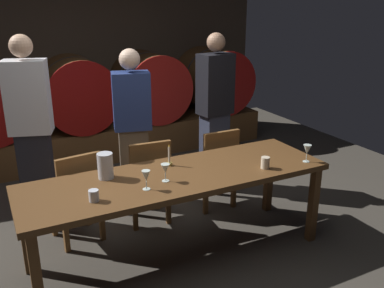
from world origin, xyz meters
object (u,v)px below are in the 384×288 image
wine_glass_center (165,169)px  wine_glass_right (307,150)px  chair_left (77,193)px  guest_center (133,128)px  guest_left (32,132)px  cup_left (94,196)px  wine_barrel_right (149,86)px  wine_barrel_far_right (213,80)px  wine_barrel_center (76,93)px  guest_right (215,111)px  wine_glass_left (146,177)px  cup_right (265,163)px  chair_center (148,177)px  pitcher (105,166)px  chair_right (216,164)px  candle_center (169,160)px  dining_table (178,182)px

wine_glass_center → wine_glass_right: bearing=-8.0°
chair_left → guest_center: 0.97m
guest_center → guest_left: bearing=13.7°
guest_left → cup_left: size_ratio=21.66×
wine_barrel_right → cup_left: wine_barrel_right is taller
wine_barrel_far_right → guest_left: (-2.90, -1.65, 0.02)m
wine_barrel_center → wine_glass_center: size_ratio=6.67×
guest_right → wine_glass_left: 1.88m
wine_barrel_right → wine_barrel_far_right: (1.07, 0.00, 0.00)m
wine_barrel_right → cup_right: wine_barrel_right is taller
chair_center → pitcher: 0.80m
chair_left → chair_center: 0.69m
chair_right → candle_center: size_ratio=4.50×
candle_center → wine_glass_right: candle_center is taller
wine_barrel_far_right → chair_right: size_ratio=1.10×
guest_right → candle_center: (-1.00, -0.95, -0.10)m
wine_barrel_far_right → pitcher: 3.60m
wine_barrel_far_right → wine_glass_left: size_ratio=6.31×
wine_glass_left → chair_center: bearing=68.6°
wine_barrel_center → chair_right: wine_barrel_center is taller
guest_right → wine_glass_right: 1.42m
chair_center → cup_right: size_ratio=8.73×
candle_center → dining_table: bearing=-95.1°
wine_barrel_right → cup_left: (-1.60, -2.97, -0.12)m
guest_center → wine_glass_right: (1.12, -1.40, 0.02)m
guest_left → wine_glass_left: 1.46m
wine_barrel_far_right → guest_right: guest_right is taller
chair_left → guest_right: 1.86m
wine_barrel_right → guest_right: size_ratio=0.54×
pitcher → cup_right: 1.33m
pitcher → wine_glass_right: (1.68, -0.45, 0.01)m
chair_center → cup_right: (0.74, -0.87, 0.33)m
chair_center → cup_left: 1.14m
wine_barrel_far_right → wine_barrel_center: bearing=180.0°
chair_left → pitcher: 0.59m
wine_barrel_right → pitcher: wine_barrel_right is taller
cup_left → candle_center: bearing=26.5°
cup_left → pitcher: bearing=62.0°
guest_right → wine_glass_center: guest_right is taller
chair_center → wine_glass_center: 0.84m
wine_barrel_center → cup_right: size_ratio=9.61×
wine_glass_right → cup_right: bearing=174.4°
guest_left → wine_glass_left: size_ratio=12.03×
wine_barrel_right → guest_center: guest_center is taller
wine_barrel_right → guest_center: bearing=-116.7°
wine_glass_center → wine_barrel_center: bearing=91.2°
wine_barrel_far_right → wine_glass_left: wine_barrel_far_right is taller
guest_center → wine_glass_right: size_ratio=10.63×
pitcher → cup_left: 0.41m
wine_barrel_center → wine_barrel_far_right: size_ratio=1.00×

